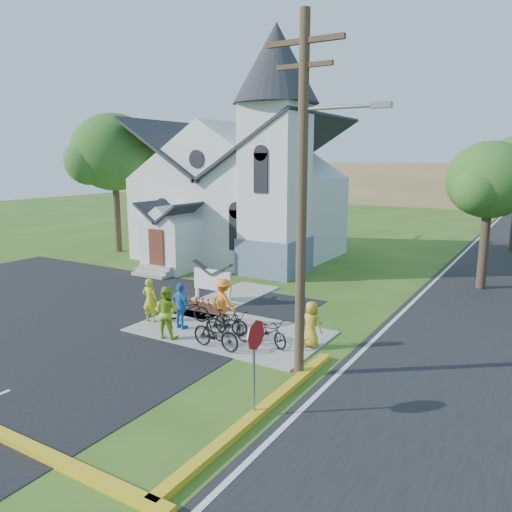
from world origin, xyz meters
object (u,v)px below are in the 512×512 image
Objects in this scene: church_sign at (212,280)px; bike_2 at (231,323)px; cyclist_1 at (166,312)px; bike_3 at (216,333)px; bike_1 at (227,322)px; cyclist_3 at (223,302)px; utility_pole at (304,189)px; stop_sign at (255,348)px; cyclist_2 at (181,306)px; bike_4 at (269,331)px; cyclist_0 at (150,300)px; bike_0 at (187,309)px; cyclist_4 at (311,324)px.

church_sign is 4.51m from bike_2.
bike_3 is (2.12, 0.00, -0.37)m from cyclist_1.
cyclist_3 reaches higher than bike_1.
stop_sign is (0.07, -2.70, -3.62)m from utility_pole.
cyclist_2 is 0.97× the size of bike_4.
stop_sign reaches higher than bike_3.
church_sign is 1.28× the size of cyclist_2.
bike_3 is 1.82m from bike_4.
bike_2 is 1.37m from cyclist_3.
cyclist_3 is at bearing -125.84° from cyclist_1.
cyclist_2 is at bearing 83.60° from bike_1.
cyclist_1 is 2.15m from bike_3.
cyclist_1 is at bearing 151.13° from stop_sign.
cyclist_2 is at bearing 166.63° from cyclist_0.
stop_sign is at bearing -48.12° from church_sign.
bike_0 is (-6.00, 4.81, -1.25)m from stop_sign.
cyclist_3 is at bearing -170.99° from cyclist_0.
stop_sign reaches higher than bike_0.
cyclist_2 is at bearing 115.94° from bike_4.
stop_sign is at bearing -88.51° from utility_pole.
stop_sign is 1.34× the size of cyclist_1.
bike_4 is at bearing 33.62° from cyclist_4.
cyclist_3 is (0.98, 2.08, -0.02)m from cyclist_1.
cyclist_1 is at bearing 108.35° from cyclist_2.
bike_3 is (0.18, -1.19, 0.06)m from bike_2.
church_sign is at bearing -85.36° from cyclist_1.
cyclist_0 is 0.96× the size of bike_4.
bike_1 is 1.75m from bike_4.
cyclist_4 is at bearing -51.92° from bike_3.
church_sign is 1.16× the size of bike_2.
stop_sign reaches higher than cyclist_2.
bike_4 is (-2.02, 4.27, -1.27)m from stop_sign.
bike_1 is at bearing -153.04° from cyclist_1.
cyclist_0 is 1.53m from cyclist_2.
stop_sign is 8.23m from cyclist_0.
cyclist_0 is 3.40m from bike_1.
cyclist_4 is at bearing -23.51° from church_sign.
bike_1 is 0.86× the size of cyclist_3.
bike_3 is (2.27, -1.00, -0.30)m from cyclist_2.
bike_4 is at bearing -113.34° from bike_0.
cyclist_2 is 2.50m from bike_3.
cyclist_1 is at bearing 31.07° from cyclist_4.
utility_pole reaches higher than bike_3.
stop_sign is 4.63m from bike_3.
bike_1 is 0.91× the size of cyclist_2.
cyclist_2 is at bearing 113.47° from bike_2.
bike_2 is (3.13, -3.21, -0.48)m from church_sign.
bike_3 is at bearing 137.94° from stop_sign.
church_sign is 3.56m from cyclist_2.
cyclist_1 is 2.30m from cyclist_3.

